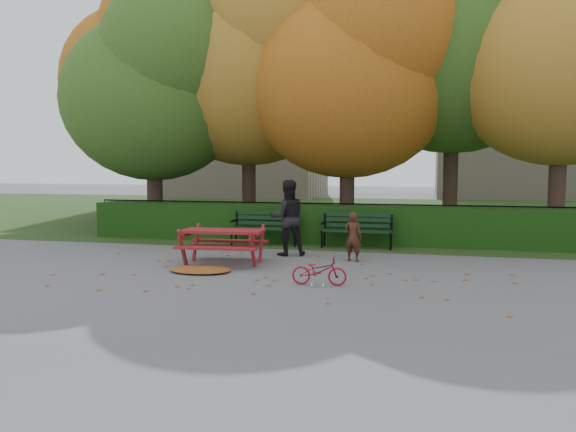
% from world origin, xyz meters
% --- Properties ---
extents(ground, '(90.00, 90.00, 0.00)m').
position_xyz_m(ground, '(0.00, 0.00, 0.00)').
color(ground, slate).
rests_on(ground, ground).
extents(grass_strip, '(90.00, 90.00, 0.00)m').
position_xyz_m(grass_strip, '(0.00, 14.00, 0.01)').
color(grass_strip, '#1E3A16').
rests_on(grass_strip, ground).
extents(building_left, '(10.00, 7.00, 15.00)m').
position_xyz_m(building_left, '(-9.00, 26.00, 7.50)').
color(building_left, tan).
rests_on(building_left, ground).
extents(building_right, '(9.00, 6.00, 12.00)m').
position_xyz_m(building_right, '(8.00, 28.00, 6.00)').
color(building_right, tan).
rests_on(building_right, ground).
extents(hedge, '(13.00, 0.90, 1.00)m').
position_xyz_m(hedge, '(0.00, 4.50, 0.50)').
color(hedge, black).
rests_on(hedge, ground).
extents(iron_fence, '(14.00, 0.04, 1.02)m').
position_xyz_m(iron_fence, '(0.00, 5.30, 0.54)').
color(iron_fence, black).
rests_on(iron_fence, ground).
extents(tree_a, '(5.88, 5.60, 7.48)m').
position_xyz_m(tree_a, '(-5.19, 5.58, 4.52)').
color(tree_a, '#32221B').
rests_on(tree_a, ground).
extents(tree_b, '(6.72, 6.40, 8.79)m').
position_xyz_m(tree_b, '(-2.44, 6.75, 5.40)').
color(tree_b, '#32221B').
rests_on(tree_b, ground).
extents(tree_c, '(6.30, 6.00, 8.00)m').
position_xyz_m(tree_c, '(0.83, 5.96, 4.82)').
color(tree_c, '#32221B').
rests_on(tree_c, ground).
extents(tree_d, '(7.14, 6.80, 9.58)m').
position_xyz_m(tree_d, '(3.88, 7.23, 5.98)').
color(tree_d, '#32221B').
rests_on(tree_d, ground).
extents(tree_f, '(6.93, 6.60, 9.19)m').
position_xyz_m(tree_f, '(-7.13, 9.24, 5.69)').
color(tree_f, '#32221B').
rests_on(tree_f, ground).
extents(bench_left, '(1.80, 0.57, 0.88)m').
position_xyz_m(bench_left, '(-1.30, 3.70, 0.52)').
color(bench_left, black).
rests_on(bench_left, ground).
extents(bench_right, '(1.80, 0.57, 0.88)m').
position_xyz_m(bench_right, '(1.10, 3.70, 0.52)').
color(bench_right, black).
rests_on(bench_right, ground).
extents(picnic_table, '(1.80, 1.49, 0.83)m').
position_xyz_m(picnic_table, '(-1.39, 0.71, 0.57)').
color(picnic_table, maroon).
rests_on(picnic_table, ground).
extents(leaf_pile, '(1.47, 1.26, 0.09)m').
position_xyz_m(leaf_pile, '(-1.52, -0.24, 0.04)').
color(leaf_pile, brown).
rests_on(leaf_pile, ground).
extents(leaf_scatter, '(9.00, 5.70, 0.01)m').
position_xyz_m(leaf_scatter, '(0.00, 0.30, 0.01)').
color(leaf_scatter, brown).
rests_on(leaf_scatter, ground).
extents(child, '(0.44, 0.35, 1.07)m').
position_xyz_m(child, '(1.24, 1.71, 0.54)').
color(child, '#412014').
rests_on(child, ground).
extents(adult, '(1.04, 0.94, 1.75)m').
position_xyz_m(adult, '(-0.33, 2.15, 0.88)').
color(adult, black).
rests_on(adult, ground).
extents(bicycle, '(0.98, 0.38, 0.50)m').
position_xyz_m(bicycle, '(0.97, -0.89, 0.25)').
color(bicycle, '#A20E24').
rests_on(bicycle, ground).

